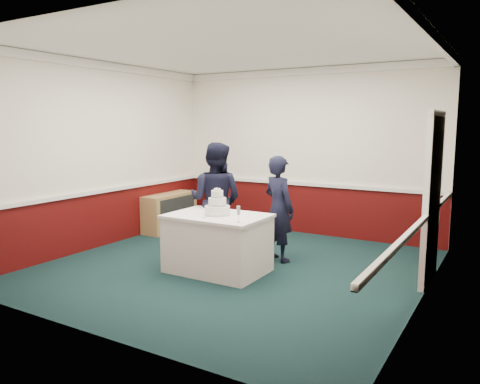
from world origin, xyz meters
The scene contains 9 objects.
ground centered at (0.00, 0.00, 0.00)m, with size 5.00×5.00×0.00m, color #132F2C.
room_shell centered at (0.08, 0.61, 1.97)m, with size 5.00×5.00×3.00m.
sideboard centered at (-2.28, 1.40, 0.35)m, with size 0.41×1.20×0.70m.
cake_table centered at (-0.09, -0.26, 0.40)m, with size 1.32×0.92×0.79m.
wedding_cake centered at (-0.09, -0.26, 0.90)m, with size 0.35×0.35×0.36m.
cake_knife centered at (-0.12, -0.46, 0.79)m, with size 0.01×0.22×0.01m, color silver.
champagne_flute centered at (0.41, -0.54, 0.93)m, with size 0.05×0.05×0.21m.
person_man centered at (-0.53, 0.36, 0.87)m, with size 0.84×0.66×1.74m, color black.
person_woman centered at (0.39, 0.64, 0.78)m, with size 0.57×0.37×1.55m, color black.
Camera 1 is at (3.34, -5.44, 2.00)m, focal length 35.00 mm.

